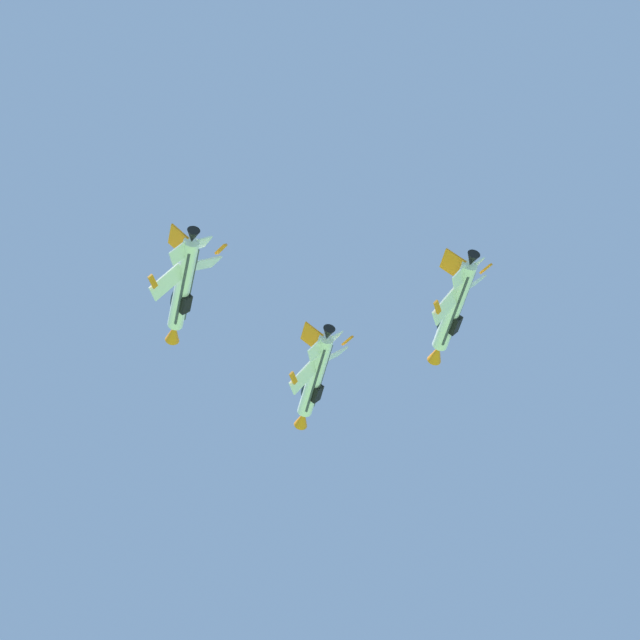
# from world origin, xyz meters

# --- Properties ---
(fighter_jet_lead) EXTENTS (7.28, 15.79, 7.71)m
(fighter_jet_lead) POSITION_xyz_m (-2.65, 116.48, 115.19)
(fighter_jet_lead) COLOR white
(fighter_jet_left_wing) EXTENTS (7.80, 15.79, 7.20)m
(fighter_jet_left_wing) POSITION_xyz_m (-15.95, 101.39, 114.32)
(fighter_jet_left_wing) COLOR white
(fighter_jet_right_wing) EXTENTS (7.08, 15.79, 7.97)m
(fighter_jet_right_wing) POSITION_xyz_m (12.60, 105.86, 114.69)
(fighter_jet_right_wing) COLOR white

